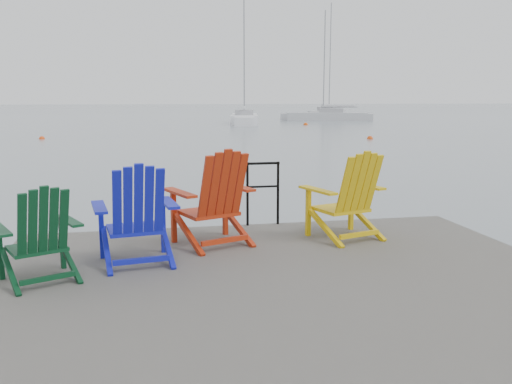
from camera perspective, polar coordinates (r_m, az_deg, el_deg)
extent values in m
plane|color=slate|center=(5.57, 3.44, -14.32)|extent=(400.00, 400.00, 0.00)
cube|color=#2B2826|center=(5.42, 3.48, -10.47)|extent=(6.00, 5.00, 0.20)
cylinder|color=black|center=(7.70, -21.29, -10.43)|extent=(0.26, 0.26, 1.20)
cylinder|color=black|center=(7.68, -0.76, -9.78)|extent=(0.26, 0.26, 1.20)
cylinder|color=black|center=(8.56, 17.50, -8.16)|extent=(0.26, 0.26, 1.20)
cylinder|color=black|center=(7.60, -0.90, -0.22)|extent=(0.04, 0.04, 0.90)
cylinder|color=black|center=(7.69, 2.33, -0.11)|extent=(0.04, 0.04, 0.90)
cylinder|color=black|center=(7.58, 0.73, 3.03)|extent=(0.48, 0.04, 0.04)
cylinder|color=black|center=(7.63, 0.72, 0.57)|extent=(0.44, 0.03, 0.03)
cube|color=#09341B|center=(5.82, -22.07, -5.51)|extent=(0.65, 0.62, 0.04)
cube|color=#09341B|center=(5.95, -25.32, -5.83)|extent=(0.06, 0.06, 0.54)
cube|color=#09341B|center=(6.08, -19.72, -5.13)|extent=(0.06, 0.06, 0.54)
cube|color=#09341B|center=(5.69, -25.36, -3.60)|extent=(0.35, 0.58, 0.03)
cube|color=#09341B|center=(5.83, -19.08, -2.87)|extent=(0.35, 0.58, 0.03)
cube|color=#09341B|center=(5.45, -21.48, -3.01)|extent=(0.53, 0.42, 0.66)
cube|color=#1017A9|center=(6.13, -12.59, -3.82)|extent=(0.66, 0.60, 0.04)
cube|color=#1017A9|center=(6.32, -15.94, -4.01)|extent=(0.06, 0.06, 0.62)
cube|color=#1017A9|center=(6.40, -9.75, -3.60)|extent=(0.06, 0.06, 0.62)
cube|color=#1017A9|center=(6.02, -16.18, -1.55)|extent=(0.23, 0.68, 0.03)
cube|color=#1017A9|center=(6.11, -9.19, -1.12)|extent=(0.23, 0.68, 0.03)
cube|color=#1017A9|center=(5.71, -12.26, -1.05)|extent=(0.58, 0.36, 0.75)
cube|color=#A6250C|center=(6.75, -5.03, -2.17)|extent=(0.78, 0.74, 0.05)
cube|color=#A6250C|center=(6.81, -8.66, -2.58)|extent=(0.07, 0.07, 0.65)
cube|color=#A6250C|center=(7.13, -3.26, -1.92)|extent=(0.07, 0.07, 0.65)
cube|color=#A6250C|center=(6.51, -8.07, -0.06)|extent=(0.39, 0.71, 0.03)
cube|color=#A6250C|center=(6.87, -2.05, 0.55)|extent=(0.39, 0.71, 0.03)
cube|color=#A6250C|center=(6.35, -3.51, 0.67)|extent=(0.64, 0.49, 0.80)
cube|color=gold|center=(7.11, 8.87, -1.77)|extent=(0.72, 0.68, 0.04)
cube|color=gold|center=(7.10, 5.52, -2.13)|extent=(0.07, 0.07, 0.63)
cube|color=gold|center=(7.50, 9.99, -1.57)|extent=(0.07, 0.07, 0.63)
cube|color=gold|center=(6.82, 6.51, 0.19)|extent=(0.33, 0.69, 0.03)
cube|color=gold|center=(7.28, 11.41, 0.67)|extent=(0.33, 0.69, 0.03)
cube|color=gold|center=(6.77, 10.82, 0.80)|extent=(0.61, 0.44, 0.77)
cube|color=white|center=(49.66, -1.24, 7.53)|extent=(3.85, 9.15, 1.10)
cube|color=#9E9EA3|center=(49.20, -1.24, 8.32)|extent=(2.06, 2.91, 0.55)
cylinder|color=gray|center=(50.23, -1.26, 14.52)|extent=(0.12, 0.12, 11.10)
cube|color=silver|center=(66.98, 7.58, 8.05)|extent=(7.37, 10.02, 1.10)
cube|color=#9E9EA3|center=(66.47, 7.51, 8.64)|extent=(3.11, 3.54, 0.55)
cylinder|color=gray|center=(67.61, 7.81, 13.88)|extent=(0.12, 0.12, 12.60)
cube|color=#BCBDC1|center=(56.92, 7.49, 7.75)|extent=(8.36, 4.65, 1.10)
cube|color=#9E9EA3|center=(56.89, 7.92, 8.44)|extent=(2.79, 2.19, 0.55)
cylinder|color=gray|center=(57.00, 7.20, 13.41)|extent=(0.12, 0.12, 10.15)
sphere|color=#F8490E|center=(13.90, -2.62, 0.41)|extent=(0.39, 0.39, 0.39)
sphere|color=#F3460E|center=(32.96, -21.61, 5.21)|extent=(0.32, 0.32, 0.32)
sphere|color=#D9430C|center=(31.32, 11.91, 5.48)|extent=(0.35, 0.35, 0.35)
sphere|color=#DF4B0D|center=(46.86, 5.25, 7.04)|extent=(0.41, 0.41, 0.41)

